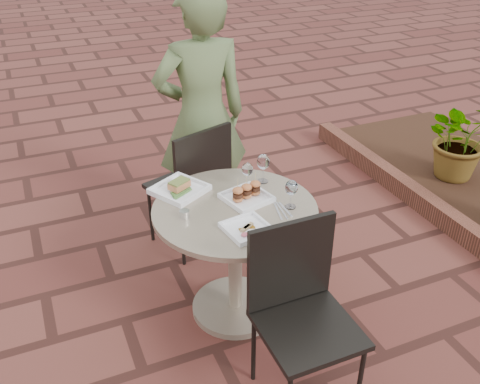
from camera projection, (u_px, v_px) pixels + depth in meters
name	position (u px, v px, depth m)	size (l,w,h in m)	color
ground	(253.00, 284.00, 3.46)	(60.00, 60.00, 0.00)	#5B2B23
cafe_table	(235.00, 244.00, 3.01)	(0.90, 0.90, 0.73)	gray
chair_far	(195.00, 179.00, 3.53)	(0.56, 0.56, 0.93)	black
chair_near	(300.00, 301.00, 2.52)	(0.44, 0.44, 0.93)	black
diner	(202.00, 118.00, 3.59)	(0.64, 0.42, 1.76)	#4D6035
plate_salmon	(180.00, 189.00, 3.02)	(0.36, 0.36, 0.07)	white
plate_sliders	(247.00, 194.00, 2.94)	(0.28, 0.28, 0.15)	white
plate_tuna	(247.00, 228.00, 2.69)	(0.25, 0.25, 0.03)	white
wine_glass_right	(291.00, 188.00, 2.83)	(0.07, 0.07, 0.16)	white
wine_glass_mid	(247.00, 170.00, 3.03)	(0.07, 0.07, 0.15)	white
wine_glass_far	(263.00, 163.00, 3.07)	(0.07, 0.07, 0.18)	white
steel_ramekin	(185.00, 214.00, 2.80)	(0.05, 0.05, 0.04)	silver
cutlery_set	(282.00, 210.00, 2.86)	(0.08, 0.18, 0.00)	silver
planter_curb	(423.00, 201.00, 4.20)	(0.12, 3.00, 0.15)	brown
potted_plant_a	(463.00, 138.00, 4.42)	(0.63, 0.54, 0.70)	#33662D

